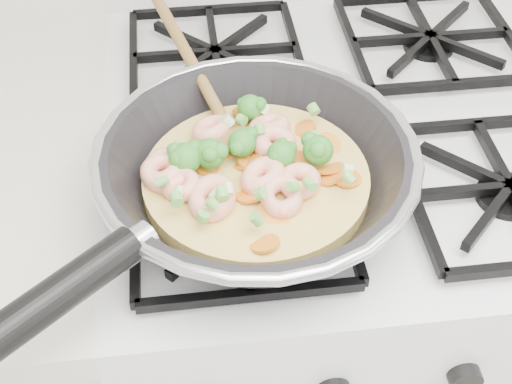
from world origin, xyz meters
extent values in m
cube|color=silver|center=(0.00, 1.70, 0.45)|extent=(0.60, 0.60, 0.90)
cube|color=black|center=(0.00, 1.70, 0.91)|extent=(0.56, 0.56, 0.02)
torus|color=#B6B6BE|center=(-0.13, 1.57, 0.99)|extent=(0.34, 0.34, 0.01)
cylinder|color=black|center=(-0.32, 1.41, 0.98)|extent=(0.16, 0.14, 0.03)
cylinder|color=#E3C563|center=(-0.13, 1.57, 0.95)|extent=(0.24, 0.24, 0.02)
ellipsoid|color=olive|center=(-0.15, 1.61, 0.97)|extent=(0.05, 0.06, 0.02)
cylinder|color=olive|center=(-0.19, 1.76, 0.99)|extent=(0.10, 0.27, 0.07)
torus|color=#FFB696|center=(-0.11, 1.63, 0.97)|extent=(0.06, 0.07, 0.03)
torus|color=#FFB696|center=(-0.17, 1.63, 0.97)|extent=(0.07, 0.07, 0.03)
torus|color=#FFB696|center=(-0.22, 1.57, 0.97)|extent=(0.07, 0.08, 0.03)
torus|color=#FFB696|center=(-0.12, 1.55, 0.97)|extent=(0.07, 0.07, 0.03)
torus|color=#FFB696|center=(-0.18, 1.53, 0.97)|extent=(0.07, 0.07, 0.03)
torus|color=#FFB696|center=(-0.11, 1.52, 0.97)|extent=(0.06, 0.06, 0.02)
torus|color=#FFB696|center=(-0.11, 1.60, 0.97)|extent=(0.05, 0.06, 0.03)
torus|color=#FFB696|center=(-0.09, 1.54, 0.97)|extent=(0.07, 0.07, 0.02)
torus|color=#FFB696|center=(-0.22, 1.57, 0.97)|extent=(0.06, 0.06, 0.03)
torus|color=#FFB696|center=(-0.21, 1.55, 0.97)|extent=(0.07, 0.07, 0.03)
ellipsoid|color=#3E912F|center=(-0.13, 1.65, 0.98)|extent=(0.04, 0.04, 0.03)
ellipsoid|color=#3E912F|center=(-0.10, 1.57, 0.98)|extent=(0.04, 0.04, 0.03)
ellipsoid|color=#3E912F|center=(-0.20, 1.58, 0.98)|extent=(0.04, 0.04, 0.03)
ellipsoid|color=#3E912F|center=(-0.18, 1.58, 0.98)|extent=(0.04, 0.04, 0.03)
ellipsoid|color=#3E912F|center=(-0.06, 1.57, 0.98)|extent=(0.04, 0.04, 0.03)
ellipsoid|color=#3E912F|center=(-0.14, 1.59, 0.98)|extent=(0.04, 0.04, 0.03)
cylinder|color=orange|center=(-0.13, 1.47, 0.96)|extent=(0.04, 0.04, 0.01)
cylinder|color=orange|center=(-0.14, 1.63, 0.96)|extent=(0.04, 0.04, 0.00)
cylinder|color=orange|center=(-0.16, 1.61, 0.96)|extent=(0.04, 0.04, 0.01)
cylinder|color=orange|center=(-0.05, 1.56, 0.96)|extent=(0.05, 0.05, 0.01)
cylinder|color=orange|center=(-0.12, 1.50, 0.96)|extent=(0.05, 0.05, 0.01)
cylinder|color=orange|center=(-0.13, 1.66, 0.96)|extent=(0.03, 0.03, 0.01)
cylinder|color=orange|center=(-0.13, 1.58, 0.96)|extent=(0.05, 0.05, 0.01)
cylinder|color=orange|center=(-0.05, 1.60, 0.96)|extent=(0.04, 0.04, 0.01)
cylinder|color=orange|center=(-0.07, 1.63, 0.96)|extent=(0.03, 0.03, 0.01)
cylinder|color=orange|center=(-0.08, 1.58, 0.96)|extent=(0.04, 0.04, 0.01)
cylinder|color=orange|center=(-0.04, 1.55, 0.96)|extent=(0.04, 0.04, 0.01)
cylinder|color=orange|center=(-0.14, 1.59, 0.96)|extent=(0.04, 0.04, 0.01)
cylinder|color=orange|center=(-0.05, 1.55, 0.96)|extent=(0.04, 0.04, 0.01)
cylinder|color=orange|center=(-0.18, 1.58, 0.96)|extent=(0.03, 0.03, 0.01)
cylinder|color=orange|center=(-0.14, 1.54, 0.96)|extent=(0.04, 0.04, 0.01)
cylinder|color=#65B548|center=(-0.13, 1.51, 0.99)|extent=(0.01, 0.01, 0.01)
cylinder|color=#65B548|center=(-0.07, 1.59, 0.98)|extent=(0.01, 0.01, 0.01)
cylinder|color=#65B548|center=(-0.19, 1.49, 0.98)|extent=(0.01, 0.01, 0.01)
cylinder|color=#65B548|center=(-0.06, 1.64, 0.98)|extent=(0.01, 0.01, 0.01)
cylinder|color=#65B548|center=(-0.08, 1.51, 0.99)|extent=(0.01, 0.01, 0.01)
cylinder|color=#65B548|center=(-0.18, 1.50, 0.99)|extent=(0.01, 0.01, 0.01)
cylinder|color=#65B548|center=(-0.23, 1.54, 0.98)|extent=(0.01, 0.01, 0.01)
cylinder|color=#65B548|center=(-0.10, 1.51, 0.99)|extent=(0.01, 0.01, 0.01)
cylinder|color=#65B548|center=(-0.14, 1.63, 0.97)|extent=(0.01, 0.01, 0.01)
cylinder|color=beige|center=(-0.21, 1.53, 0.97)|extent=(0.01, 0.01, 0.01)
cylinder|color=#65B548|center=(-0.21, 1.52, 0.98)|extent=(0.01, 0.01, 0.01)
cylinder|color=#65B548|center=(-0.15, 1.59, 0.98)|extent=(0.01, 0.01, 0.01)
cylinder|color=#65B548|center=(-0.04, 1.52, 0.98)|extent=(0.01, 0.01, 0.01)
cylinder|color=beige|center=(-0.04, 1.53, 0.98)|extent=(0.01, 0.01, 0.01)
cylinder|color=beige|center=(-0.11, 1.65, 0.98)|extent=(0.01, 0.01, 0.01)
cylinder|color=beige|center=(-0.15, 1.63, 0.98)|extent=(0.01, 0.01, 0.01)
cylinder|color=#65B548|center=(-0.17, 1.51, 0.99)|extent=(0.01, 0.01, 0.01)
cylinder|color=#65B548|center=(-0.21, 1.60, 0.97)|extent=(0.01, 0.01, 0.01)
cylinder|color=#65B548|center=(-0.12, 1.61, 0.98)|extent=(0.01, 0.01, 0.01)
cylinder|color=beige|center=(-0.16, 1.52, 0.99)|extent=(0.01, 0.01, 0.01)
cylinder|color=beige|center=(-0.18, 1.52, 0.98)|extent=(0.01, 0.01, 0.01)
cylinder|color=#65B548|center=(-0.14, 1.48, 0.98)|extent=(0.01, 0.01, 0.01)
camera|label=1|loc=(-0.20, 1.03, 1.47)|focal=50.58mm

